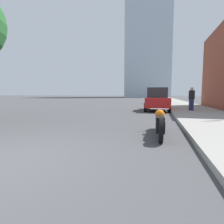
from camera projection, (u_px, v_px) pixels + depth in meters
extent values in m
cube|color=gray|center=(170.00, 100.00, 40.28)|extent=(3.47, 240.00, 0.15)
cube|color=silver|center=(149.00, 33.00, 80.89)|extent=(19.62, 19.62, 59.12)
cylinder|color=black|center=(159.00, 121.00, 6.14)|extent=(0.12, 0.67, 0.66)
cylinder|color=black|center=(161.00, 130.00, 4.49)|extent=(0.12, 0.67, 0.66)
cube|color=black|center=(160.00, 124.00, 5.31)|extent=(0.27, 1.30, 0.33)
sphere|color=orange|center=(160.00, 114.00, 5.53)|extent=(0.30, 0.30, 0.30)
cube|color=black|center=(160.00, 118.00, 5.02)|extent=(0.23, 0.60, 0.10)
sphere|color=silver|center=(159.00, 112.00, 6.13)|extent=(0.16, 0.16, 0.16)
cylinder|color=silver|center=(159.00, 109.00, 6.00)|extent=(0.62, 0.05, 0.04)
cube|color=red|center=(157.00, 102.00, 13.55)|extent=(1.87, 3.99, 0.69)
cube|color=#23282D|center=(157.00, 93.00, 13.47)|extent=(1.54, 1.94, 0.76)
cylinder|color=black|center=(146.00, 105.00, 14.94)|extent=(0.22, 0.63, 0.63)
cylinder|color=black|center=(166.00, 106.00, 14.59)|extent=(0.22, 0.63, 0.63)
cylinder|color=black|center=(145.00, 108.00, 12.57)|extent=(0.22, 0.63, 0.63)
cylinder|color=black|center=(169.00, 108.00, 12.22)|extent=(0.22, 0.63, 0.63)
cube|color=black|center=(157.00, 98.00, 24.10)|extent=(1.89, 4.53, 0.79)
cube|color=#23282D|center=(157.00, 93.00, 24.03)|extent=(1.54, 2.20, 0.60)
cylinder|color=black|center=(151.00, 101.00, 25.70)|extent=(0.22, 0.67, 0.66)
cylinder|color=black|center=(163.00, 101.00, 25.23)|extent=(0.22, 0.67, 0.66)
cylinder|color=black|center=(150.00, 101.00, 23.06)|extent=(0.22, 0.67, 0.66)
cylinder|color=black|center=(163.00, 102.00, 22.59)|extent=(0.22, 0.67, 0.66)
cube|color=gold|center=(156.00, 97.00, 36.90)|extent=(1.86, 4.63, 0.71)
cube|color=#23282D|center=(156.00, 94.00, 36.84)|extent=(1.51, 2.25, 0.59)
cylinder|color=black|center=(152.00, 99.00, 38.51)|extent=(0.22, 0.61, 0.61)
cylinder|color=black|center=(160.00, 99.00, 38.05)|extent=(0.22, 0.61, 0.61)
cylinder|color=black|center=(151.00, 99.00, 35.82)|extent=(0.22, 0.61, 0.61)
cylinder|color=black|center=(159.00, 99.00, 35.36)|extent=(0.22, 0.61, 0.61)
cube|color=#BCBCC1|center=(157.00, 96.00, 49.44)|extent=(1.99, 4.53, 0.76)
cube|color=#23282D|center=(157.00, 94.00, 49.36)|extent=(1.65, 2.19, 0.75)
cylinder|color=black|center=(153.00, 98.00, 51.02)|extent=(0.22, 0.63, 0.63)
cylinder|color=black|center=(160.00, 98.00, 50.62)|extent=(0.22, 0.63, 0.63)
cylinder|color=black|center=(153.00, 98.00, 48.33)|extent=(0.22, 0.63, 0.63)
cylinder|color=black|center=(160.00, 98.00, 47.93)|extent=(0.22, 0.63, 0.63)
cube|color=#1E2347|center=(191.00, 105.00, 12.02)|extent=(0.29, 0.20, 0.77)
cube|color=black|center=(192.00, 95.00, 11.96)|extent=(0.36, 0.20, 0.61)
sphere|color=tan|center=(192.00, 89.00, 11.91)|extent=(0.22, 0.22, 0.22)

